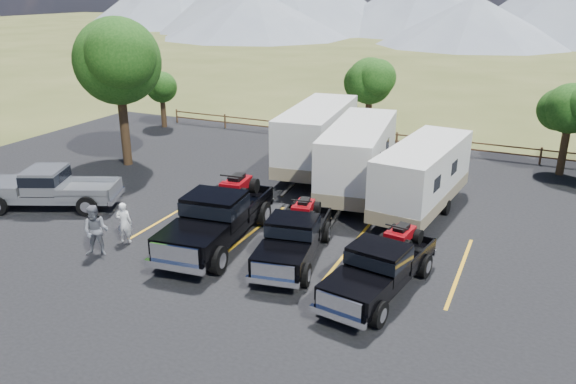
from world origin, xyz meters
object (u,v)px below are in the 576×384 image
at_px(person_a, 124,223).
at_px(person_b, 96,231).
at_px(pickup_silver, 50,188).
at_px(trailer_left, 317,137).
at_px(rig_center, 294,235).
at_px(rig_right, 381,265).
at_px(trailer_right, 422,177).
at_px(tree_big_nw, 117,61).
at_px(rig_left, 218,215).
at_px(trailer_center, 358,158).

height_order(person_a, person_b, person_b).
height_order(pickup_silver, person_b, person_b).
bearing_deg(trailer_left, rig_center, -78.70).
height_order(rig_right, person_b, person_b).
distance_m(rig_right, trailer_right, 7.27).
distance_m(tree_big_nw, trailer_left, 11.06).
distance_m(trailer_right, pickup_silver, 16.09).
height_order(rig_left, pickup_silver, rig_left).
bearing_deg(rig_right, rig_center, 173.49).
bearing_deg(trailer_center, tree_big_nw, 176.79).
xyz_separation_m(pickup_silver, person_a, (5.30, -1.48, -0.13)).
bearing_deg(rig_center, rig_right, -25.49).
height_order(trailer_center, pickup_silver, trailer_center).
distance_m(tree_big_nw, trailer_center, 13.45).
relative_size(tree_big_nw, rig_left, 1.13).
xyz_separation_m(rig_right, trailer_left, (-6.59, 10.86, 0.88)).
height_order(trailer_center, person_a, trailer_center).
xyz_separation_m(tree_big_nw, trailer_right, (16.10, -0.22, -3.99)).
xyz_separation_m(rig_right, trailer_center, (-3.55, 8.41, 0.82)).
relative_size(trailer_right, pickup_silver, 1.39).
height_order(tree_big_nw, pickup_silver, tree_big_nw).
bearing_deg(pickup_silver, rig_left, 66.48).
xyz_separation_m(rig_center, rig_right, (3.43, -0.95, 0.01)).
height_order(tree_big_nw, trailer_left, tree_big_nw).
height_order(trailer_right, person_a, trailer_right).
relative_size(trailer_center, person_a, 5.89).
bearing_deg(rig_left, trailer_center, 61.29).
relative_size(trailer_left, trailer_center, 1.03).
xyz_separation_m(person_a, person_b, (-0.16, -1.29, 0.15)).
bearing_deg(person_b, rig_center, -1.00).
relative_size(tree_big_nw, trailer_right, 0.90).
relative_size(trailer_right, person_a, 5.39).
relative_size(rig_left, rig_right, 1.21).
bearing_deg(trailer_right, trailer_center, 166.13).
height_order(rig_right, trailer_left, trailer_left).
xyz_separation_m(trailer_left, person_b, (-3.37, -12.70, -0.81)).
distance_m(trailer_center, person_a, 10.96).
distance_m(tree_big_nw, rig_right, 18.62).
relative_size(rig_center, person_a, 3.51).
relative_size(trailer_left, person_b, 5.11).
bearing_deg(trailer_left, pickup_silver, -136.95).
relative_size(trailer_left, trailer_right, 1.12).
bearing_deg(rig_left, trailer_left, 83.53).
bearing_deg(trailer_left, tree_big_nw, -167.24).
relative_size(rig_left, trailer_left, 0.71).
relative_size(rig_center, trailer_right, 0.65).
height_order(trailer_left, person_a, trailer_left).
relative_size(rig_left, pickup_silver, 1.11).
bearing_deg(trailer_center, trailer_right, -27.30).
distance_m(rig_left, trailer_left, 9.90).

